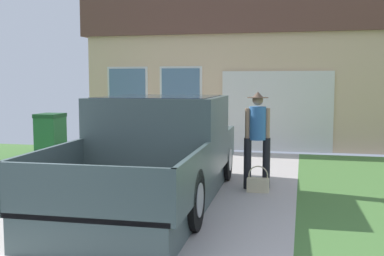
% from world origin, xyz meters
% --- Properties ---
extents(pickup_truck, '(2.29, 5.16, 1.66)m').
position_xyz_m(pickup_truck, '(0.35, 3.87, 0.74)').
color(pickup_truck, '#415353').
rests_on(pickup_truck, ground).
extents(person_with_hat, '(0.46, 0.37, 1.73)m').
position_xyz_m(person_with_hat, '(1.89, 4.77, 1.00)').
color(person_with_hat, black).
rests_on(person_with_hat, ground).
extents(handbag, '(0.38, 0.16, 0.46)m').
position_xyz_m(handbag, '(1.94, 4.50, 0.14)').
color(handbag, beige).
rests_on(handbag, ground).
extents(house_with_garage, '(9.71, 5.99, 4.26)m').
position_xyz_m(house_with_garage, '(1.14, 12.28, 2.16)').
color(house_with_garage, '#D4B18A').
rests_on(house_with_garage, ground).
extents(wheeled_trash_bin, '(0.60, 0.72, 1.06)m').
position_xyz_m(wheeled_trash_bin, '(-3.75, 7.51, 0.58)').
color(wheeled_trash_bin, '#286B38').
rests_on(wheeled_trash_bin, ground).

